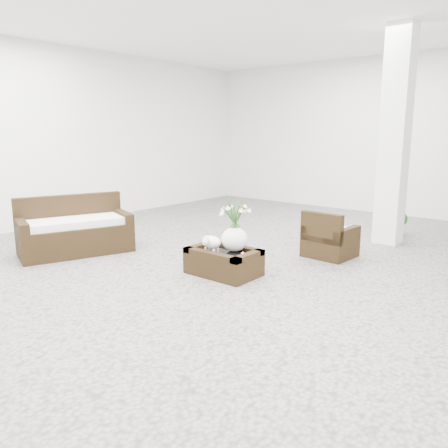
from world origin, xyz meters
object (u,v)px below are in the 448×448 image
Objects in this scene: loveseat at (75,225)px; topiary at (392,193)px; armchair at (331,234)px; coffee_table at (224,263)px.

loveseat is 1.07× the size of topiary.
topiary is at bearing -90.52° from armchair.
topiary is (0.16, 2.05, 0.41)m from armchair.
armchair reaches higher than coffee_table.
loveseat reaches higher than coffee_table.
loveseat is at bearing 40.75° from armchair.
coffee_table is 3.88m from topiary.
coffee_table is 0.59× the size of topiary.
coffee_table is at bearing 72.15° from armchair.
armchair is (0.68, 1.69, 0.19)m from coffee_table.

